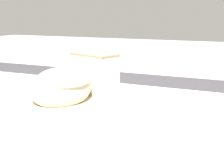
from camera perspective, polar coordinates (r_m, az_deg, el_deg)
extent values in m
plane|color=beige|center=(2.34, -1.87, -5.93)|extent=(14.00, 14.00, 0.00)
cube|color=#423F44|center=(3.49, 15.85, -0.04)|extent=(0.56, 8.00, 0.01)
cube|color=beige|center=(2.22, -7.08, -4.71)|extent=(0.68, 0.52, 0.17)
ellipsoid|color=beige|center=(2.12, -9.28, -0.73)|extent=(0.53, 0.48, 0.28)
cylinder|color=beige|center=(2.11, -9.34, 0.76)|extent=(0.50, 0.50, 0.03)
cube|color=beige|center=(2.30, -3.22, 2.00)|extent=(0.28, 0.38, 0.30)
cube|color=beige|center=(2.28, -3.28, 6.16)|extent=(0.31, 0.41, 0.04)
cylinder|color=silver|center=(2.22, -1.85, 6.62)|extent=(0.02, 0.02, 0.01)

